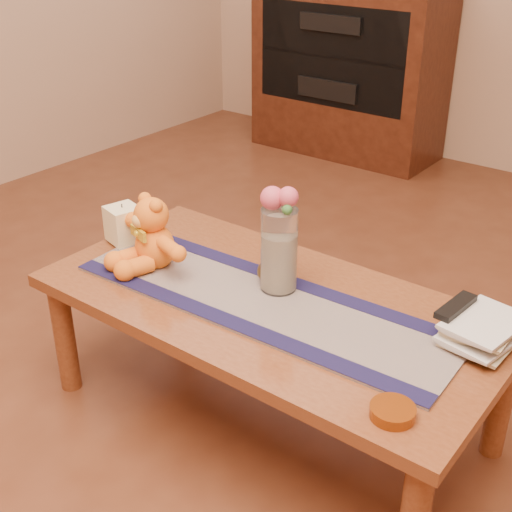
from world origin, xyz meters
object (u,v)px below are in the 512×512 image
Objects in this scene: teddy_bear at (154,232)px; amber_dish at (393,412)px; bronze_ball at (269,271)px; book_bottom at (454,328)px; tv_remote at (456,306)px; pillar_candle at (124,224)px; glass_vase at (279,250)px.

teddy_bear reaches higher than amber_dish.
amber_dish is (0.96, -0.20, -0.11)m from teddy_bear.
book_bottom is at bearing 10.23° from bronze_ball.
tv_remote is (-0.00, -0.01, 0.07)m from book_bottom.
book_bottom is 0.42m from amber_dish.
glass_vase reaches higher than pillar_candle.
teddy_bear is at bearing 168.48° from amber_dish.
teddy_bear is 0.22m from pillar_candle.
glass_vase is at bearing 150.67° from amber_dish.
teddy_bear reaches higher than tv_remote.
bronze_ball reaches higher than book_bottom.
glass_vase reaches higher than tv_remote.
teddy_bear is 2.64× the size of pillar_candle.
pillar_candle is 0.58m from bronze_ball.
teddy_bear is at bearing -14.89° from pillar_candle.
pillar_candle is 0.62m from glass_vase.
glass_vase is at bearing -164.94° from book_bottom.
pillar_candle is 1.14m from tv_remote.
teddy_bear is 3.05× the size of amber_dish.
bronze_ball is (-0.05, 0.01, -0.09)m from glass_vase.
book_bottom is at bearing 90.00° from tv_remote.
tv_remote reaches higher than amber_dish.
pillar_candle is 0.48× the size of glass_vase.
teddy_bear is 0.96m from book_bottom.
glass_vase is 1.62× the size of tv_remote.
amber_dish is at bearing -80.10° from tv_remote.
tv_remote is (0.52, 0.10, -0.05)m from glass_vase.
bronze_ball is at bearing -165.14° from tv_remote.
bronze_ball is at bearing 6.95° from pillar_candle.
amber_dish is at bearing 5.33° from teddy_bear.
teddy_bear is at bearing -161.27° from tv_remote.
glass_vase is 0.10m from bronze_ball.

